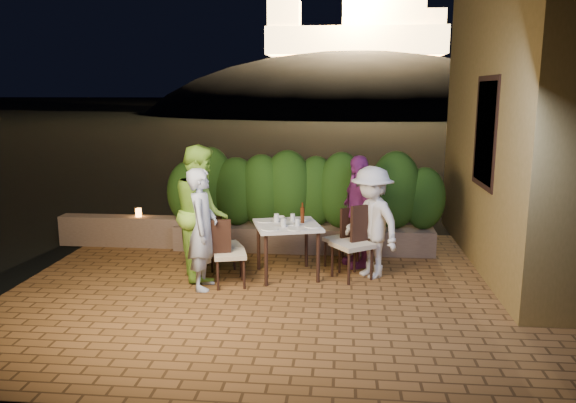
# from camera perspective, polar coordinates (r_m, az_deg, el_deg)

# --- Properties ---
(ground) EXTENTS (400.00, 400.00, 0.00)m
(ground) POSITION_cam_1_polar(r_m,az_deg,el_deg) (7.10, -1.47, -10.22)
(ground) COLOR black
(ground) RESTS_ON ground
(terrace_floor) EXTENTS (7.00, 6.00, 0.15)m
(terrace_floor) POSITION_cam_1_polar(r_m,az_deg,el_deg) (7.58, -1.00, -9.23)
(terrace_floor) COLOR brown
(terrace_floor) RESTS_ON ground
(building_wall) EXTENTS (1.60, 5.00, 5.00)m
(building_wall) POSITION_cam_1_polar(r_m,az_deg,el_deg) (8.99, 23.96, 9.81)
(building_wall) COLOR olive
(building_wall) RESTS_ON ground
(window_pane) EXTENTS (0.08, 1.00, 1.40)m
(window_pane) POSITION_cam_1_polar(r_m,az_deg,el_deg) (8.32, 19.61, 6.63)
(window_pane) COLOR black
(window_pane) RESTS_ON building_wall
(window_frame) EXTENTS (0.06, 1.15, 1.55)m
(window_frame) POSITION_cam_1_polar(r_m,az_deg,el_deg) (8.31, 19.55, 6.63)
(window_frame) COLOR black
(window_frame) RESTS_ON building_wall
(planter) EXTENTS (4.20, 0.55, 0.40)m
(planter) POSITION_cam_1_polar(r_m,az_deg,el_deg) (9.19, 1.52, -3.75)
(planter) COLOR brown
(planter) RESTS_ON ground
(hedge) EXTENTS (4.00, 0.70, 1.10)m
(hedge) POSITION_cam_1_polar(r_m,az_deg,el_deg) (9.02, 1.55, 0.86)
(hedge) COLOR #1D3E11
(hedge) RESTS_ON planter
(parapet) EXTENTS (2.20, 0.30, 0.50)m
(parapet) POSITION_cam_1_polar(r_m,az_deg,el_deg) (9.84, -16.20, -2.88)
(parapet) COLOR brown
(parapet) RESTS_ON ground
(hill) EXTENTS (52.00, 40.00, 22.00)m
(hill) POSITION_cam_1_polar(r_m,az_deg,el_deg) (66.89, 6.61, 5.52)
(hill) COLOR black
(hill) RESTS_ON ground
(fortress) EXTENTS (26.00, 8.00, 8.00)m
(fortress) POSITION_cam_1_polar(r_m,az_deg,el_deg) (67.03, 6.90, 17.94)
(fortress) COLOR #FFCC7A
(fortress) RESTS_ON hill
(dining_table) EXTENTS (1.07, 1.07, 0.75)m
(dining_table) POSITION_cam_1_polar(r_m,az_deg,el_deg) (7.89, -0.07, -4.96)
(dining_table) COLOR white
(dining_table) RESTS_ON ground
(plate_nw) EXTENTS (0.23, 0.23, 0.01)m
(plate_nw) POSITION_cam_1_polar(r_m,az_deg,el_deg) (7.50, -1.88, -2.80)
(plate_nw) COLOR white
(plate_nw) RESTS_ON dining_table
(plate_sw) EXTENTS (0.21, 0.21, 0.01)m
(plate_sw) POSITION_cam_1_polar(r_m,az_deg,el_deg) (7.95, -2.40, -1.99)
(plate_sw) COLOR white
(plate_sw) RESTS_ON dining_table
(plate_ne) EXTENTS (0.23, 0.23, 0.01)m
(plate_ne) POSITION_cam_1_polar(r_m,az_deg,el_deg) (7.66, 2.51, -2.51)
(plate_ne) COLOR white
(plate_ne) RESTS_ON dining_table
(plate_se) EXTENTS (0.20, 0.20, 0.01)m
(plate_se) POSITION_cam_1_polar(r_m,az_deg,el_deg) (8.07, 1.57, -1.80)
(plate_se) COLOR white
(plate_se) RESTS_ON dining_table
(plate_centre) EXTENTS (0.22, 0.22, 0.01)m
(plate_centre) POSITION_cam_1_polar(r_m,az_deg,el_deg) (7.79, 0.17, -2.26)
(plate_centre) COLOR white
(plate_centre) RESTS_ON dining_table
(plate_front) EXTENTS (0.24, 0.24, 0.01)m
(plate_front) POSITION_cam_1_polar(r_m,az_deg,el_deg) (7.50, 0.90, -2.79)
(plate_front) COLOR white
(plate_front) RESTS_ON dining_table
(glass_nw) EXTENTS (0.07, 0.07, 0.12)m
(glass_nw) POSITION_cam_1_polar(r_m,az_deg,el_deg) (7.62, -0.47, -2.16)
(glass_nw) COLOR silver
(glass_nw) RESTS_ON dining_table
(glass_sw) EXTENTS (0.07, 0.07, 0.12)m
(glass_sw) POSITION_cam_1_polar(r_m,az_deg,el_deg) (7.89, -1.17, -1.68)
(glass_sw) COLOR silver
(glass_sw) RESTS_ON dining_table
(glass_ne) EXTENTS (0.06, 0.06, 0.10)m
(glass_ne) POSITION_cam_1_polar(r_m,az_deg,el_deg) (7.67, 0.95, -2.13)
(glass_ne) COLOR silver
(glass_ne) RESTS_ON dining_table
(glass_se) EXTENTS (0.06, 0.06, 0.11)m
(glass_se) POSITION_cam_1_polar(r_m,az_deg,el_deg) (7.94, 0.48, -1.64)
(glass_se) COLOR silver
(glass_se) RESTS_ON dining_table
(beer_bottle) EXTENTS (0.06, 0.06, 0.29)m
(beer_bottle) POSITION_cam_1_polar(r_m,az_deg,el_deg) (7.83, 1.47, -1.15)
(beer_bottle) COLOR #451C0B
(beer_bottle) RESTS_ON dining_table
(bowl) EXTENTS (0.18, 0.18, 0.04)m
(bowl) POSITION_cam_1_polar(r_m,az_deg,el_deg) (8.08, -0.90, -1.68)
(bowl) COLOR white
(bowl) RESTS_ON dining_table
(chair_left_front) EXTENTS (0.51, 0.51, 0.91)m
(chair_left_front) POSITION_cam_1_polar(r_m,az_deg,el_deg) (7.52, -5.93, -5.20)
(chair_left_front) COLOR black
(chair_left_front) RESTS_ON ground
(chair_left_back) EXTENTS (0.54, 0.54, 0.88)m
(chair_left_back) POSITION_cam_1_polar(r_m,az_deg,el_deg) (7.97, -6.33, -4.39)
(chair_left_back) COLOR black
(chair_left_back) RESTS_ON ground
(chair_right_front) EXTENTS (0.66, 0.66, 1.02)m
(chair_right_front) POSITION_cam_1_polar(r_m,az_deg,el_deg) (7.79, 6.54, -4.19)
(chair_right_front) COLOR black
(chair_right_front) RESTS_ON ground
(chair_right_back) EXTENTS (0.58, 0.58, 0.89)m
(chair_right_back) POSITION_cam_1_polar(r_m,az_deg,el_deg) (8.26, 5.47, -3.75)
(chair_right_back) COLOR black
(chair_right_back) RESTS_ON ground
(diner_blue) EXTENTS (0.41, 0.60, 1.60)m
(diner_blue) POSITION_cam_1_polar(r_m,az_deg,el_deg) (7.39, -8.66, -2.78)
(diner_blue) COLOR #A3B3D2
(diner_blue) RESTS_ON ground
(diner_green) EXTENTS (0.98, 1.09, 1.85)m
(diner_green) POSITION_cam_1_polar(r_m,az_deg,el_deg) (7.86, -8.82, -1.00)
(diner_green) COLOR #8CCE40
(diner_green) RESTS_ON ground
(diner_white) EXTENTS (1.08, 1.15, 1.56)m
(diner_white) POSITION_cam_1_polar(r_m,az_deg,el_deg) (7.84, 8.48, -2.11)
(diner_white) COLOR silver
(diner_white) RESTS_ON ground
(diner_purple) EXTENTS (0.73, 1.05, 1.66)m
(diner_purple) POSITION_cam_1_polar(r_m,az_deg,el_deg) (8.31, 7.15, -0.98)
(diner_purple) COLOR #7E2A77
(diner_purple) RESTS_ON ground
(parapet_lamp) EXTENTS (0.10, 0.10, 0.14)m
(parapet_lamp) POSITION_cam_1_polar(r_m,az_deg,el_deg) (9.68, -14.95, -1.10)
(parapet_lamp) COLOR orange
(parapet_lamp) RESTS_ON parapet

